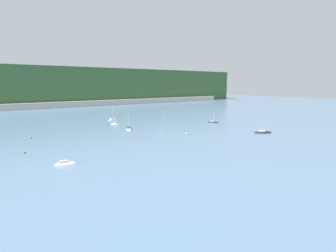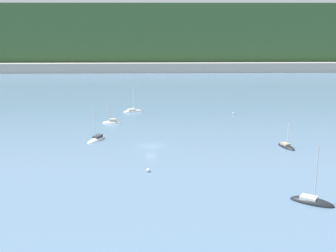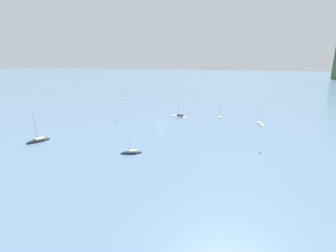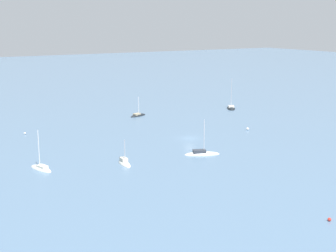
{
  "view_description": "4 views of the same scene",
  "coord_description": "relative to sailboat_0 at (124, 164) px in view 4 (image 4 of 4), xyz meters",
  "views": [
    {
      "loc": [
        -64.33,
        -92.37,
        19.2
      ],
      "look_at": [
        -1.15,
        -6.61,
        1.97
      ],
      "focal_mm": 28.0,
      "sensor_mm": 36.0,
      "label": 1
    },
    {
      "loc": [
        1.26,
        -101.62,
        29.8
      ],
      "look_at": [
        4.14,
        11.43,
        1.8
      ],
      "focal_mm": 50.0,
      "sensor_mm": 36.0,
      "label": 2
    },
    {
      "loc": [
        93.68,
        19.39,
        26.66
      ],
      "look_at": [
        5.56,
        3.89,
        1.01
      ],
      "focal_mm": 28.0,
      "sensor_mm": 36.0,
      "label": 3
    },
    {
      "loc": [
        -89.76,
        59.28,
        26.8
      ],
      "look_at": [
        5.49,
        2.64,
        2.24
      ],
      "focal_mm": 50.0,
      "sensor_mm": 36.0,
      "label": 4
    }
  ],
  "objects": [
    {
      "name": "ground_plane",
      "position": [
        10.91,
        -22.22,
        -0.13
      ],
      "size": [
        600.0,
        600.0,
        0.0
      ],
      "primitive_type": "plane",
      "color": "slate"
    },
    {
      "name": "sailboat_0",
      "position": [
        0.0,
        0.0,
        0.0
      ],
      "size": [
        5.0,
        1.98,
        5.62
      ],
      "rotation": [
        0.0,
        0.0,
        3.07
      ],
      "color": "white",
      "rests_on": "ground_plane"
    },
    {
      "name": "sailboat_1",
      "position": [
        41.25,
        -24.08,
        -0.05
      ],
      "size": [
        3.71,
        6.14,
        6.38
      ],
      "rotation": [
        0.0,
        0.0,
        5.05
      ],
      "color": "black",
      "rests_on": "ground_plane"
    },
    {
      "name": "sailboat_2",
      "position": [
        5.03,
        14.8,
        -0.04
      ],
      "size": [
        6.18,
        3.58,
        8.2
      ],
      "rotation": [
        0.0,
        0.0,
        0.32
      ],
      "color": "white",
      "rests_on": "ground_plane"
    },
    {
      "name": "sailboat_3",
      "position": [
        36.86,
        -55.13,
        -0.05
      ],
      "size": [
        7.27,
        5.96,
        10.52
      ],
      "rotation": [
        0.0,
        0.0,
        5.7
      ],
      "color": "black",
      "rests_on": "ground_plane"
    },
    {
      "name": "sailboat_4",
      "position": [
        -2.03,
        -16.78,
        -0.02
      ],
      "size": [
        4.84,
        7.59,
        7.96
      ],
      "rotation": [
        0.0,
        0.0,
        4.3
      ],
      "color": "silver",
      "rests_on": "ground_plane"
    },
    {
      "name": "mooring_buoy_1",
      "position": [
        34.9,
        10.32,
        0.15
      ],
      "size": [
        0.55,
        0.55,
        0.55
      ],
      "color": "white",
      "rests_on": "ground_plane"
    },
    {
      "name": "mooring_buoy_2",
      "position": [
        10.56,
        -39.72,
        0.22
      ],
      "size": [
        0.69,
        0.69,
        0.69
      ],
      "color": "white",
      "rests_on": "ground_plane"
    },
    {
      "name": "mooring_buoy_3",
      "position": [
        -38.54,
        -12.85,
        0.12
      ],
      "size": [
        0.5,
        0.5,
        0.5
      ],
      "color": "red",
      "rests_on": "ground_plane"
    }
  ]
}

